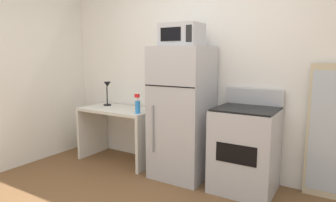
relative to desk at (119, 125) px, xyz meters
name	(u,v)px	position (x,y,z in m)	size (l,w,h in m)	color
wall_back_white	(206,70)	(1.16, 0.36, 0.78)	(5.00, 0.10, 2.60)	white
desk	(119,125)	(0.00, 0.00, 0.00)	(1.09, 0.58, 0.75)	silver
desk_lamp	(107,89)	(-0.28, 0.08, 0.47)	(0.14, 0.12, 0.35)	black
spray_bottle	(138,106)	(0.45, -0.15, 0.33)	(0.06, 0.06, 0.25)	#2D8CEA
refrigerator	(182,113)	(1.02, -0.02, 0.27)	(0.65, 0.64, 1.58)	#B7B7BC
microwave	(182,35)	(1.02, -0.04, 1.19)	(0.46, 0.35, 0.26)	#B7B7BC
oven_range	(245,149)	(1.80, -0.01, -0.05)	(0.66, 0.61, 1.10)	#B7B7BC
leaning_mirror	(330,133)	(2.58, 0.25, 0.18)	(0.44, 0.03, 1.40)	#C6B793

